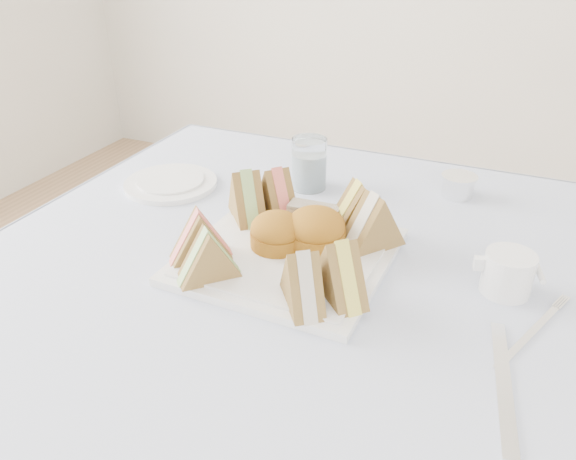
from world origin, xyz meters
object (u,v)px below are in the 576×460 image
at_px(creamer_jug, 508,273).
at_px(water_glass, 309,164).
at_px(serving_plate, 288,256).
at_px(table, 301,453).

bearing_deg(creamer_jug, water_glass, 136.90).
distance_m(serving_plate, water_glass, 0.26).
xyz_separation_m(serving_plate, creamer_jug, (0.31, 0.04, 0.02)).
xyz_separation_m(table, water_glass, (-0.10, 0.28, 0.42)).
bearing_deg(water_glass, serving_plate, -75.31).
bearing_deg(serving_plate, water_glass, 106.23).
distance_m(table, creamer_jug, 0.49).
xyz_separation_m(table, creamer_jug, (0.27, 0.08, 0.41)).
bearing_deg(serving_plate, creamer_jug, 9.28).
height_order(serving_plate, creamer_jug, creamer_jug).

